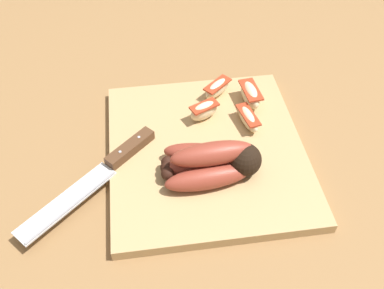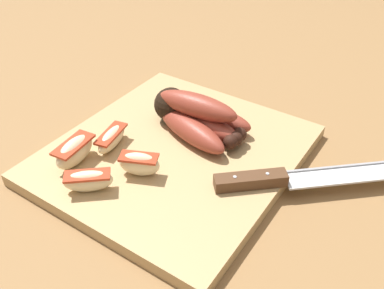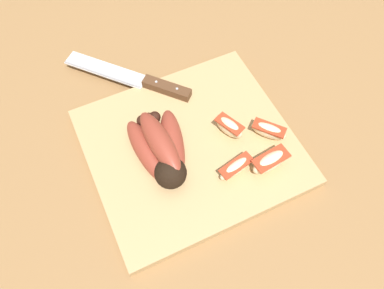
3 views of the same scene
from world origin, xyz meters
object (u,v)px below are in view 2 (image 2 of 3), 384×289
(apple_wedge_far, at_px, (75,151))
(apple_wedge_extra, at_px, (112,138))
(chefs_knife, at_px, (285,178))
(apple_wedge_near, at_px, (88,181))
(apple_wedge_middle, at_px, (139,164))
(banana_bunch, at_px, (196,117))

(apple_wedge_far, height_order, apple_wedge_extra, apple_wedge_far)
(chefs_knife, height_order, apple_wedge_near, apple_wedge_near)
(chefs_knife, height_order, apple_wedge_middle, apple_wedge_middle)
(banana_bunch, height_order, apple_wedge_far, banana_bunch)
(banana_bunch, bearing_deg, apple_wedge_extra, 141.76)
(apple_wedge_near, relative_size, apple_wedge_middle, 1.04)
(banana_bunch, distance_m, apple_wedge_far, 0.19)
(banana_bunch, relative_size, apple_wedge_extra, 2.28)
(chefs_knife, relative_size, apple_wedge_extra, 3.14)
(chefs_knife, bearing_deg, apple_wedge_far, 115.59)
(apple_wedge_extra, bearing_deg, banana_bunch, -38.24)
(banana_bunch, relative_size, apple_wedge_middle, 2.66)
(apple_wedge_middle, height_order, apple_wedge_extra, apple_wedge_middle)
(apple_wedge_middle, bearing_deg, apple_wedge_extra, 70.61)
(apple_wedge_near, bearing_deg, chefs_knife, -52.72)
(apple_wedge_far, bearing_deg, banana_bunch, -31.64)
(banana_bunch, bearing_deg, chefs_knife, -101.50)
(apple_wedge_middle, bearing_deg, banana_bunch, -2.88)
(chefs_knife, distance_m, apple_wedge_near, 0.27)
(apple_wedge_near, distance_m, apple_wedge_extra, 0.10)
(banana_bunch, height_order, apple_wedge_near, banana_bunch)
(apple_wedge_near, bearing_deg, apple_wedge_extra, 24.19)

